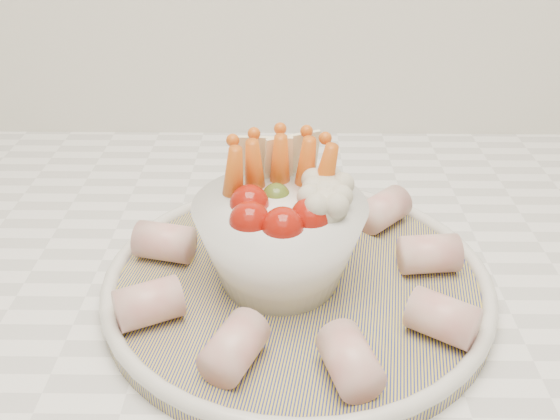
{
  "coord_description": "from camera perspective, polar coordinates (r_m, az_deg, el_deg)",
  "views": [
    {
      "loc": [
        0.05,
        1.02,
        1.24
      ],
      "look_at": [
        0.04,
        1.42,
        1.0
      ],
      "focal_mm": 40.0,
      "sensor_mm": 36.0,
      "label": 1
    }
  ],
  "objects": [
    {
      "name": "cured_meat_rolls",
      "position": [
        0.5,
        1.64,
        -4.73
      ],
      "size": [
        0.27,
        0.28,
        0.03
      ],
      "color": "#C35E59",
      "rests_on": "serving_platter"
    },
    {
      "name": "serving_platter",
      "position": [
        0.51,
        1.61,
        -6.56
      ],
      "size": [
        0.35,
        0.35,
        0.02
      ],
      "color": "navy",
      "rests_on": "kitchen_counter"
    },
    {
      "name": "veggie_bowl",
      "position": [
        0.48,
        0.14,
        -2.1
      ],
      "size": [
        0.13,
        0.13,
        0.11
      ],
      "color": "white",
      "rests_on": "serving_platter"
    }
  ]
}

